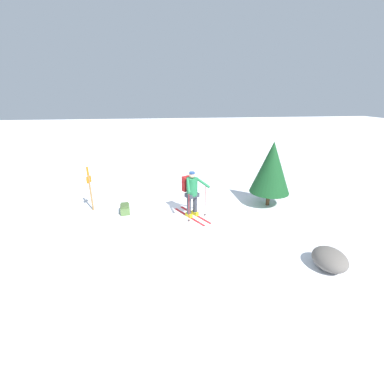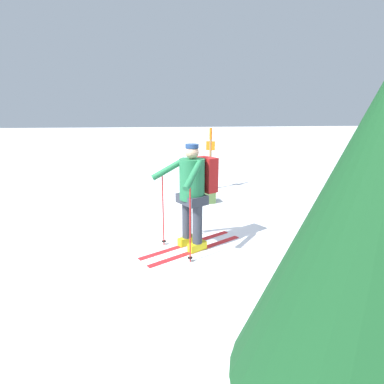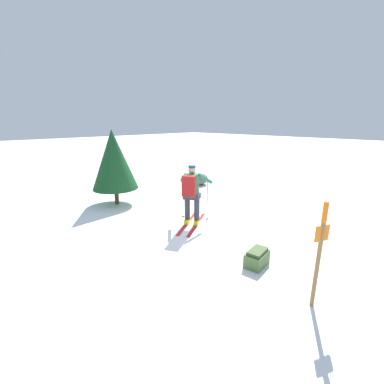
{
  "view_description": "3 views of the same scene",
  "coord_description": "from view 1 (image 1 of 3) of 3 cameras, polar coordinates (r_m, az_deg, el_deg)",
  "views": [
    {
      "loc": [
        -8.0,
        0.94,
        4.05
      ],
      "look_at": [
        0.16,
        -0.15,
        0.91
      ],
      "focal_mm": 24.0,
      "sensor_mm": 36.0,
      "label": 1
    },
    {
      "loc": [
        -0.39,
        -4.46,
        2.07
      ],
      "look_at": [
        0.16,
        -0.15,
        0.91
      ],
      "focal_mm": 28.0,
      "sensor_mm": 36.0,
      "label": 2
    },
    {
      "loc": [
        4.79,
        4.52,
        2.74
      ],
      "look_at": [
        0.16,
        -0.15,
        0.91
      ],
      "focal_mm": 24.0,
      "sensor_mm": 36.0,
      "label": 3
    }
  ],
  "objects": [
    {
      "name": "ground_plane",
      "position": [
        9.02,
        -0.81,
        -5.82
      ],
      "size": [
        80.0,
        80.0,
        0.0
      ],
      "primitive_type": "plane",
      "color": "white"
    },
    {
      "name": "skier",
      "position": [
        8.83,
        -0.14,
        0.34
      ],
      "size": [
        1.68,
        1.2,
        1.63
      ],
      "color": "red",
      "rests_on": "ground_plane"
    },
    {
      "name": "dropped_backpack",
      "position": [
        9.65,
        -14.65,
        -3.64
      ],
      "size": [
        0.57,
        0.39,
        0.33
      ],
      "color": "#4C6B38",
      "rests_on": "ground_plane"
    },
    {
      "name": "trail_marker",
      "position": [
        9.95,
        -21.8,
        1.5
      ],
      "size": [
        0.23,
        0.12,
        1.67
      ],
      "color": "olive",
      "rests_on": "ground_plane"
    },
    {
      "name": "rock_boulder",
      "position": [
        7.36,
        28.27,
        -13.0
      ],
      "size": [
        0.92,
        0.79,
        0.51
      ],
      "primitive_type": "ellipsoid",
      "color": "#5B5651",
      "rests_on": "ground_plane"
    },
    {
      "name": "pine_tree",
      "position": [
        10.0,
        17.25,
        5.23
      ],
      "size": [
        1.49,
        1.49,
        2.48
      ],
      "color": "#4C331E",
      "rests_on": "ground_plane"
    }
  ]
}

